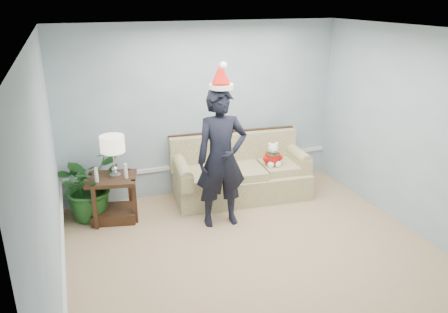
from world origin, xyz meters
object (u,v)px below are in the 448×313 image
at_px(sofa, 240,175).
at_px(man, 221,159).
at_px(teddy_bear, 273,157).
at_px(side_table, 114,203).
at_px(table_lamp, 113,146).
at_px(houseplant, 89,184).

bearing_deg(sofa, man, -122.77).
bearing_deg(teddy_bear, side_table, -174.05).
xyz_separation_m(man, teddy_bear, (1.06, 0.57, -0.31)).
height_order(table_lamp, houseplant, table_lamp).
bearing_deg(houseplant, teddy_bear, -4.94).
bearing_deg(teddy_bear, sofa, 165.67).
bearing_deg(sofa, houseplant, -176.29).
relative_size(sofa, table_lamp, 3.65).
xyz_separation_m(sofa, teddy_bear, (0.48, -0.19, 0.31)).
relative_size(side_table, man, 0.40).
xyz_separation_m(sofa, man, (-0.59, -0.76, 0.62)).
distance_m(side_table, teddy_bear, 2.52).
distance_m(sofa, side_table, 2.01).
distance_m(sofa, man, 1.14).
xyz_separation_m(sofa, houseplant, (-2.31, 0.05, 0.17)).
bearing_deg(side_table, houseplant, 149.68).
distance_m(table_lamp, man, 1.51).
xyz_separation_m(table_lamp, teddy_bear, (2.43, -0.07, -0.45)).
relative_size(side_table, teddy_bear, 2.01).
relative_size(side_table, table_lamp, 1.31).
relative_size(side_table, houseplant, 0.75).
distance_m(man, teddy_bear, 1.25).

